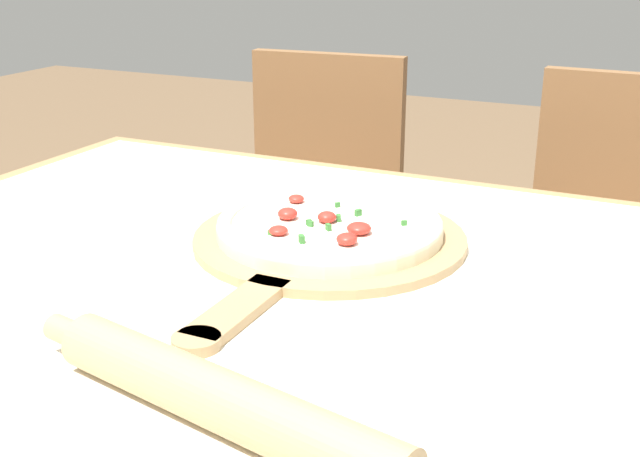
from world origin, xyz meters
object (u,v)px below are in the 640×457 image
at_px(pizza_peel, 324,243).
at_px(rolling_pin, 222,401).
at_px(chair_left, 315,214).
at_px(pizza, 330,225).
at_px(chair_right, 611,260).

distance_m(pizza_peel, rolling_pin, 0.41).
relative_size(rolling_pin, chair_left, 0.49).
bearing_deg(rolling_pin, pizza, 102.92).
xyz_separation_m(pizza, chair_left, (-0.39, 0.76, -0.28)).
height_order(rolling_pin, chair_left, chair_left).
bearing_deg(pizza, chair_right, 68.69).
bearing_deg(pizza, pizza_peel, -90.07).
height_order(pizza_peel, pizza, pizza).
height_order(rolling_pin, chair_right, chair_right).
bearing_deg(pizza_peel, chair_left, 116.45).
bearing_deg(pizza, chair_left, 116.97).
bearing_deg(chair_right, chair_left, -178.06).
distance_m(chair_left, chair_right, 0.69).
height_order(pizza, chair_left, chair_left).
bearing_deg(pizza_peel, chair_right, 69.12).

